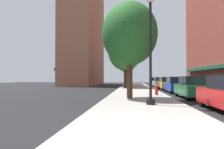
{
  "coord_description": "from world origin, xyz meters",
  "views": [
    {
      "loc": [
        -0.45,
        -5.41,
        1.54
      ],
      "look_at": [
        -2.99,
        18.94,
        1.96
      ],
      "focal_mm": 31.68,
      "sensor_mm": 36.0,
      "label": 1
    }
  ],
  "objects_px": {
    "parking_meter_far": "(154,83)",
    "tree_mid": "(126,59)",
    "car_blue": "(176,85)",
    "lamppost": "(150,47)",
    "parking_meter_near": "(156,83)",
    "tree_far": "(130,34)",
    "car_black": "(154,81)",
    "tree_near": "(125,51)",
    "car_white": "(159,82)",
    "fire_hydrant": "(157,90)",
    "car_green": "(192,88)",
    "car_yellow": "(166,83)"
  },
  "relations": [
    {
      "from": "tree_mid",
      "to": "car_black",
      "type": "relative_size",
      "value": 1.67
    },
    {
      "from": "lamppost",
      "to": "car_white",
      "type": "relative_size",
      "value": 1.37
    },
    {
      "from": "car_white",
      "to": "car_black",
      "type": "xyz_separation_m",
      "value": [
        0.0,
        7.08,
        0.0
      ]
    },
    {
      "from": "car_blue",
      "to": "parking_meter_near",
      "type": "bearing_deg",
      "value": 171.12
    },
    {
      "from": "lamppost",
      "to": "tree_far",
      "type": "xyz_separation_m",
      "value": [
        -1.16,
        3.11,
        1.41
      ]
    },
    {
      "from": "tree_near",
      "to": "tree_far",
      "type": "xyz_separation_m",
      "value": [
        0.88,
        -14.92,
        -0.82
      ]
    },
    {
      "from": "parking_meter_far",
      "to": "car_green",
      "type": "relative_size",
      "value": 0.3
    },
    {
      "from": "tree_mid",
      "to": "car_blue",
      "type": "bearing_deg",
      "value": -67.75
    },
    {
      "from": "car_blue",
      "to": "car_black",
      "type": "xyz_separation_m",
      "value": [
        0.0,
        20.09,
        0.0
      ]
    },
    {
      "from": "parking_meter_near",
      "to": "car_yellow",
      "type": "distance_m",
      "value": 5.64
    },
    {
      "from": "fire_hydrant",
      "to": "car_blue",
      "type": "bearing_deg",
      "value": 61.08
    },
    {
      "from": "car_blue",
      "to": "fire_hydrant",
      "type": "bearing_deg",
      "value": -118.46
    },
    {
      "from": "lamppost",
      "to": "tree_far",
      "type": "relative_size",
      "value": 0.88
    },
    {
      "from": "lamppost",
      "to": "fire_hydrant",
      "type": "distance_m",
      "value": 6.54
    },
    {
      "from": "car_black",
      "to": "tree_far",
      "type": "bearing_deg",
      "value": -98.73
    },
    {
      "from": "parking_meter_near",
      "to": "parking_meter_far",
      "type": "bearing_deg",
      "value": 90.0
    },
    {
      "from": "parking_meter_near",
      "to": "parking_meter_far",
      "type": "distance_m",
      "value": 2.2
    },
    {
      "from": "parking_meter_far",
      "to": "car_green",
      "type": "bearing_deg",
      "value": -76.64
    },
    {
      "from": "tree_near",
      "to": "lamppost",
      "type": "bearing_deg",
      "value": -83.57
    },
    {
      "from": "parking_meter_far",
      "to": "tree_mid",
      "type": "bearing_deg",
      "value": 108.07
    },
    {
      "from": "fire_hydrant",
      "to": "car_black",
      "type": "distance_m",
      "value": 24.71
    },
    {
      "from": "car_blue",
      "to": "lamppost",
      "type": "bearing_deg",
      "value": -108.18
    },
    {
      "from": "car_green",
      "to": "car_white",
      "type": "bearing_deg",
      "value": 87.82
    },
    {
      "from": "fire_hydrant",
      "to": "car_black",
      "type": "height_order",
      "value": "car_black"
    },
    {
      "from": "lamppost",
      "to": "tree_far",
      "type": "bearing_deg",
      "value": 110.41
    },
    {
      "from": "tree_near",
      "to": "tree_mid",
      "type": "relative_size",
      "value": 1.14
    },
    {
      "from": "parking_meter_near",
      "to": "tree_near",
      "type": "distance_m",
      "value": 9.31
    },
    {
      "from": "parking_meter_near",
      "to": "tree_far",
      "type": "distance_m",
      "value": 8.85
    },
    {
      "from": "parking_meter_near",
      "to": "tree_far",
      "type": "xyz_separation_m",
      "value": [
        -2.71,
        -7.59,
        3.66
      ]
    },
    {
      "from": "tree_mid",
      "to": "car_white",
      "type": "height_order",
      "value": "tree_mid"
    },
    {
      "from": "car_yellow",
      "to": "fire_hydrant",
      "type": "bearing_deg",
      "value": -101.95
    },
    {
      "from": "tree_near",
      "to": "car_white",
      "type": "xyz_separation_m",
      "value": [
        5.53,
        5.35,
        -4.63
      ]
    },
    {
      "from": "car_black",
      "to": "parking_meter_near",
      "type": "bearing_deg",
      "value": -94.7
    },
    {
      "from": "parking_meter_near",
      "to": "parking_meter_far",
      "type": "height_order",
      "value": "same"
    },
    {
      "from": "car_green",
      "to": "car_yellow",
      "type": "height_order",
      "value": "same"
    },
    {
      "from": "tree_near",
      "to": "car_yellow",
      "type": "relative_size",
      "value": 1.9
    },
    {
      "from": "car_yellow",
      "to": "lamppost",
      "type": "bearing_deg",
      "value": -100.48
    },
    {
      "from": "fire_hydrant",
      "to": "tree_far",
      "type": "bearing_deg",
      "value": -128.11
    },
    {
      "from": "tree_near",
      "to": "tree_far",
      "type": "distance_m",
      "value": 14.97
    },
    {
      "from": "tree_mid",
      "to": "car_yellow",
      "type": "relative_size",
      "value": 1.67
    },
    {
      "from": "tree_far",
      "to": "car_blue",
      "type": "bearing_deg",
      "value": 57.35
    },
    {
      "from": "fire_hydrant",
      "to": "parking_meter_far",
      "type": "distance_m",
      "value": 7.05
    },
    {
      "from": "car_white",
      "to": "lamppost",
      "type": "bearing_deg",
      "value": -96.61
    },
    {
      "from": "parking_meter_near",
      "to": "car_black",
      "type": "height_order",
      "value": "car_black"
    },
    {
      "from": "lamppost",
      "to": "car_black",
      "type": "relative_size",
      "value": 1.37
    },
    {
      "from": "car_yellow",
      "to": "car_black",
      "type": "distance_m",
      "value": 14.48
    },
    {
      "from": "car_blue",
      "to": "car_black",
      "type": "height_order",
      "value": "same"
    },
    {
      "from": "fire_hydrant",
      "to": "car_yellow",
      "type": "height_order",
      "value": "car_yellow"
    },
    {
      "from": "car_blue",
      "to": "car_green",
      "type": "bearing_deg",
      "value": -89.54
    },
    {
      "from": "car_green",
      "to": "car_yellow",
      "type": "distance_m",
      "value": 11.3
    }
  ]
}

